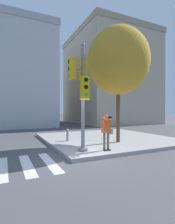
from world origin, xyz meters
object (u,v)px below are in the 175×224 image
(person_photographer, at_px, (107,129))
(street_tree, at_px, (118,61))
(traffic_signal_pole, at_px, (81,86))
(fire_hydrant, at_px, (68,135))

(person_photographer, bearing_deg, street_tree, 41.51)
(person_photographer, bearing_deg, traffic_signal_pole, 162.26)
(traffic_signal_pole, distance_m, fire_hydrant, 3.77)
(street_tree, height_order, fire_hydrant, street_tree)
(fire_hydrant, bearing_deg, traffic_signal_pole, -96.48)
(traffic_signal_pole, bearing_deg, person_photographer, -17.74)
(street_tree, bearing_deg, person_photographer, -138.49)
(fire_hydrant, bearing_deg, person_photographer, -75.71)
(traffic_signal_pole, relative_size, fire_hydrant, 6.73)
(traffic_signal_pole, xyz_separation_m, person_photographer, (1.11, -0.36, -1.93))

